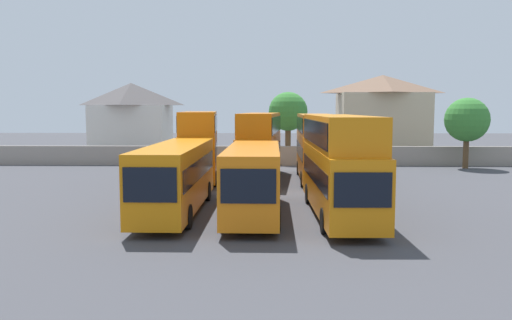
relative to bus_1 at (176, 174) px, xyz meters
name	(u,v)px	position (x,y,z in m)	size (l,w,h in m)	color
ground	(260,172)	(3.97, 17.62, -1.99)	(140.00, 140.00, 0.00)	#424247
depot_boundary_wall	(261,156)	(3.97, 22.67, -1.09)	(56.00, 0.50, 1.80)	gray
bus_1	(176,174)	(0.00, 0.00, 0.00)	(2.59, 11.79, 3.48)	orange
bus_2	(253,177)	(3.92, -0.70, -0.03)	(2.68, 10.45, 3.42)	orange
bus_3	(339,160)	(8.12, -0.60, 0.81)	(2.76, 11.70, 4.96)	orange
bus_4	(199,142)	(-0.44, 12.37, 0.86)	(3.34, 10.71, 5.06)	orange
bus_5	(260,142)	(4.05, 12.96, 0.80)	(3.28, 11.16, 4.95)	orange
bus_6	(316,143)	(8.19, 12.48, 0.76)	(2.70, 11.11, 4.88)	orange
house_terrace_left	(132,119)	(-10.30, 31.19, 2.13)	(8.28, 6.88, 8.07)	silver
house_terrace_centre	(382,115)	(17.12, 31.92, 2.55)	(9.78, 7.03, 8.92)	#C6B293
tree_left_of_lot	(288,112)	(6.58, 25.17, 2.96)	(3.78, 3.78, 6.90)	brown
tree_behind_wall	(467,120)	(22.19, 20.67, 2.29)	(3.88, 3.88, 6.25)	brown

